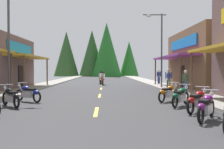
% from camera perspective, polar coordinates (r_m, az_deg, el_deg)
% --- Properties ---
extents(ground, '(10.28, 77.12, 0.10)m').
position_cam_1_polar(ground, '(25.09, -2.39, -2.96)').
color(ground, '#38383A').
extents(sidewalk_left, '(2.37, 77.12, 0.12)m').
position_cam_1_polar(sidewalk_left, '(25.96, -16.51, -2.63)').
color(sidewalk_left, gray).
rests_on(sidewalk_left, ground).
extents(sidewalk_right, '(2.37, 77.12, 0.12)m').
position_cam_1_polar(sidewalk_right, '(25.78, 11.82, -2.63)').
color(sidewalk_right, '#9E9991').
rests_on(sidewalk_right, ground).
extents(centerline_dashes, '(0.16, 51.51, 0.01)m').
position_cam_1_polar(centerline_dashes, '(28.41, -2.29, -2.36)').
color(centerline_dashes, '#E0C64C').
rests_on(centerline_dashes, ground).
extents(streetlamp_left, '(2.13, 0.30, 6.61)m').
position_cam_1_polar(streetlamp_left, '(16.82, -21.29, 9.67)').
color(streetlamp_left, '#474C51').
rests_on(streetlamp_left, ground).
extents(streetlamp_right, '(2.13, 0.30, 6.83)m').
position_cam_1_polar(streetlamp_right, '(23.65, 10.42, 7.54)').
color(streetlamp_right, '#474C51').
rests_on(streetlamp_right, ground).
extents(motorcycle_parked_right_1, '(1.32, 1.80, 1.04)m').
position_cam_1_polar(motorcycle_parked_right_1, '(9.38, 20.51, -6.70)').
color(motorcycle_parked_right_1, black).
rests_on(motorcycle_parked_right_1, ground).
extents(motorcycle_parked_right_2, '(1.49, 1.67, 1.04)m').
position_cam_1_polar(motorcycle_parked_right_2, '(10.99, 18.75, -5.54)').
color(motorcycle_parked_right_2, black).
rests_on(motorcycle_parked_right_2, ground).
extents(motorcycle_parked_right_3, '(1.37, 1.77, 1.04)m').
position_cam_1_polar(motorcycle_parked_right_3, '(12.55, 15.22, -4.69)').
color(motorcycle_parked_right_3, black).
rests_on(motorcycle_parked_right_3, ground).
extents(motorcycle_parked_right_4, '(1.55, 1.61, 1.04)m').
position_cam_1_polar(motorcycle_parked_right_4, '(14.21, 12.67, -3.99)').
color(motorcycle_parked_right_4, black).
rests_on(motorcycle_parked_right_4, ground).
extents(motorcycle_parked_left_3, '(1.44, 1.71, 1.04)m').
position_cam_1_polar(motorcycle_parked_left_3, '(12.80, -21.88, -4.62)').
color(motorcycle_parked_left_3, black).
rests_on(motorcycle_parked_left_3, ground).
extents(motorcycle_parked_left_4, '(1.78, 1.35, 1.04)m').
position_cam_1_polar(motorcycle_parked_left_4, '(14.42, -18.38, -3.95)').
color(motorcycle_parked_left_4, black).
rests_on(motorcycle_parked_left_4, ground).
extents(rider_cruising_lead, '(0.60, 2.14, 1.57)m').
position_cam_1_polar(rider_cruising_lead, '(28.35, -2.16, -1.06)').
color(rider_cruising_lead, black).
rests_on(rider_cruising_lead, ground).
extents(rider_cruising_trailing, '(0.61, 2.14, 1.57)m').
position_cam_1_polar(rider_cruising_trailing, '(30.15, -2.54, -0.92)').
color(rider_cruising_trailing, black).
rests_on(rider_cruising_trailing, ground).
extents(pedestrian_by_shop, '(0.49, 0.41, 1.71)m').
position_cam_1_polar(pedestrian_by_shop, '(17.88, 16.22, -1.33)').
color(pedestrian_by_shop, '#333F8C').
rests_on(pedestrian_by_shop, ground).
extents(pedestrian_waiting, '(0.51, 0.40, 1.76)m').
position_cam_1_polar(pedestrian_waiting, '(29.42, 10.50, -0.27)').
color(pedestrian_waiting, '#333F8C').
rests_on(pedestrian_waiting, ground).
extents(pedestrian_strolling, '(0.53, 0.38, 1.78)m').
position_cam_1_polar(pedestrian_strolling, '(22.10, 12.65, -0.71)').
color(pedestrian_strolling, '#3F593F').
rests_on(pedestrian_strolling, ground).
extents(treeline_backdrop, '(21.83, 9.65, 13.24)m').
position_cam_1_polar(treeline_backdrop, '(64.23, -3.71, 4.93)').
color(treeline_backdrop, '#216623').
rests_on(treeline_backdrop, ground).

